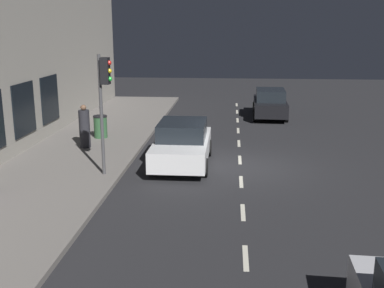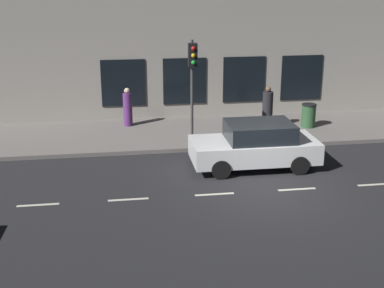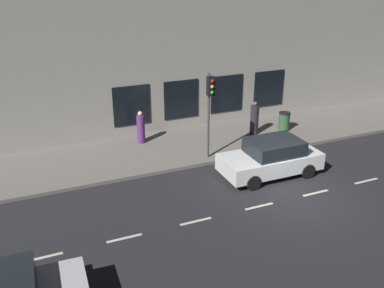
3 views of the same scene
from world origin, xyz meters
name	(u,v)px [view 3 (image 3 of 3)]	position (x,y,z in m)	size (l,w,h in m)	color
ground_plane	(295,198)	(0.00, 0.00, 0.00)	(60.00, 60.00, 0.00)	#232326
sidewalk	(222,140)	(6.25, 0.00, 0.07)	(4.50, 32.00, 0.15)	slate
building_facade	(202,50)	(8.80, 0.00, 4.22)	(0.65, 32.00, 8.45)	gray
lane_centre_line	(316,193)	(0.00, -1.00, 0.00)	(0.12, 27.20, 0.01)	beige
traffic_light	(210,97)	(4.42, 1.61, 3.04)	(0.45, 0.32, 3.93)	#424244
parked_car_0	(271,158)	(2.12, -0.21, 0.79)	(2.01, 4.28, 1.58)	silver
pedestrian_0	(141,128)	(7.41, 3.93, 0.90)	(0.52, 0.52, 1.63)	#5B2D70
pedestrian_1	(254,119)	(6.24, -1.83, 0.95)	(0.44, 0.44, 1.75)	#232328
trash_bin	(284,121)	(6.09, -3.58, 0.65)	(0.61, 0.61, 0.99)	#2D5633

